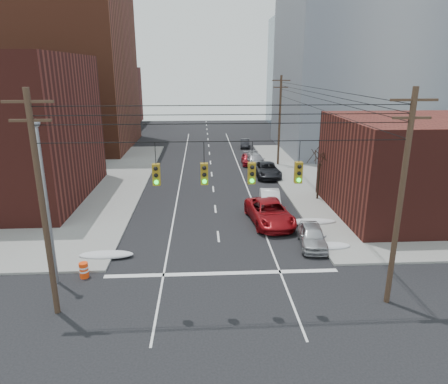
{
  "coord_description": "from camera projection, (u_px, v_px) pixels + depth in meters",
  "views": [
    {
      "loc": [
        -1.1,
        -14.86,
        11.76
      ],
      "look_at": [
        0.49,
        13.31,
        3.0
      ],
      "focal_mm": 32.0,
      "sensor_mm": 36.0,
      "label": 1
    }
  ],
  "objects": [
    {
      "name": "utility_pole_far",
      "position": [
        280.0,
        119.0,
        48.88
      ],
      "size": [
        2.2,
        0.28,
        11.0
      ],
      "color": "#473323",
      "rests_on": "ground"
    },
    {
      "name": "building_storefront",
      "position": [
        435.0,
        167.0,
        32.75
      ],
      "size": [
        16.0,
        12.0,
        8.0
      ],
      "primitive_type": "cube",
      "color": "#4E1C17",
      "rests_on": "ground"
    },
    {
      "name": "parked_car_b",
      "position": [
        270.0,
        200.0,
        34.89
      ],
      "size": [
        2.06,
        4.82,
        1.54
      ],
      "primitive_type": "imported",
      "rotation": [
        0.0,
        0.0,
        -0.09
      ],
      "color": "white",
      "rests_on": "ground"
    },
    {
      "name": "building_glass",
      "position": [
        322.0,
        72.0,
        82.49
      ],
      "size": [
        20.0,
        18.0,
        22.0
      ],
      "primitive_type": "cube",
      "color": "gray",
      "rests_on": "ground"
    },
    {
      "name": "utility_pole_left",
      "position": [
        42.0,
        204.0,
        18.4
      ],
      "size": [
        2.2,
        0.28,
        11.0
      ],
      "color": "#473323",
      "rests_on": "ground"
    },
    {
      "name": "bare_tree",
      "position": [
        319.0,
        176.0,
        36.61
      ],
      "size": [
        2.09,
        2.2,
        4.93
      ],
      "color": "black",
      "rests_on": "ground"
    },
    {
      "name": "street_light",
      "position": [
        45.0,
        190.0,
        21.28
      ],
      "size": [
        0.44,
        0.44,
        9.32
      ],
      "color": "gray",
      "rests_on": "ground"
    },
    {
      "name": "snow_ne",
      "position": [
        328.0,
        246.0,
        27.11
      ],
      "size": [
        3.0,
        1.08,
        0.42
      ],
      "primitive_type": "ellipsoid",
      "color": "silver",
      "rests_on": "ground"
    },
    {
      "name": "parked_car_d",
      "position": [
        255.0,
        160.0,
        49.76
      ],
      "size": [
        2.78,
        5.59,
        1.56
      ],
      "primitive_type": "imported",
      "rotation": [
        0.0,
        0.0,
        0.11
      ],
      "color": "#A1A0A5",
      "rests_on": "ground"
    },
    {
      "name": "parked_car_c",
      "position": [
        267.0,
        170.0,
        45.08
      ],
      "size": [
        2.81,
        5.77,
        1.58
      ],
      "primitive_type": "imported",
      "rotation": [
        0.0,
        0.0,
        0.03
      ],
      "color": "black",
      "rests_on": "ground"
    },
    {
      "name": "lot_car_c",
      "position": [
        22.0,
        198.0,
        34.82
      ],
      "size": [
        5.4,
        2.57,
        1.52
      ],
      "primitive_type": "imported",
      "rotation": [
        0.0,
        0.0,
        1.48
      ],
      "color": "black",
      "rests_on": "sidewalk_nw"
    },
    {
      "name": "parked_car_f",
      "position": [
        245.0,
        143.0,
        61.89
      ],
      "size": [
        1.75,
        4.02,
        1.28
      ],
      "primitive_type": "imported",
      "rotation": [
        0.0,
        0.0,
        -0.1
      ],
      "color": "black",
      "rests_on": "ground"
    },
    {
      "name": "parked_car_e",
      "position": [
        248.0,
        159.0,
        50.83
      ],
      "size": [
        1.77,
        4.13,
        1.39
      ],
      "primitive_type": "imported",
      "rotation": [
        0.0,
        0.0,
        -0.03
      ],
      "color": "maroon",
      "rests_on": "ground"
    },
    {
      "name": "lot_car_b",
      "position": [
        63.0,
        177.0,
        42.01
      ],
      "size": [
        5.41,
        3.95,
        1.37
      ],
      "primitive_type": "imported",
      "rotation": [
        0.0,
        0.0,
        1.96
      ],
      "color": "#9D9DA1",
      "rests_on": "sidewalk_nw"
    },
    {
      "name": "lot_car_d",
      "position": [
        21.0,
        181.0,
        40.68
      ],
      "size": [
        3.8,
        2.18,
        1.22
      ],
      "primitive_type": "imported",
      "rotation": [
        0.0,
        0.0,
        1.35
      ],
      "color": "#B5B6BA",
      "rests_on": "sidewalk_nw"
    },
    {
      "name": "construction_barrel",
      "position": [
        84.0,
        270.0,
        23.33
      ],
      "size": [
        0.61,
        0.61,
        0.93
      ],
      "rotation": [
        0.0,
        0.0,
        -0.16
      ],
      "color": "#FF410D",
      "rests_on": "ground"
    },
    {
      "name": "lot_car_a",
      "position": [
        49.0,
        197.0,
        35.18
      ],
      "size": [
        4.82,
        3.09,
        1.5
      ],
      "primitive_type": "imported",
      "rotation": [
        0.0,
        0.0,
        1.93
      ],
      "color": "white",
      "rests_on": "sidewalk_nw"
    },
    {
      "name": "snow_east_far",
      "position": [
        311.0,
        222.0,
        31.4
      ],
      "size": [
        4.0,
        1.08,
        0.42
      ],
      "primitive_type": "ellipsoid",
      "color": "silver",
      "rests_on": "ground"
    },
    {
      "name": "utility_pole_right",
      "position": [
        401.0,
        197.0,
        19.32
      ],
      "size": [
        2.2,
        0.28,
        11.0
      ],
      "color": "#473323",
      "rests_on": "ground"
    },
    {
      "name": "red_pickup",
      "position": [
        270.0,
        213.0,
        31.45
      ],
      "size": [
        3.62,
        6.64,
        1.77
      ],
      "primitive_type": "imported",
      "rotation": [
        0.0,
        0.0,
        0.11
      ],
      "color": "maroon",
      "rests_on": "ground"
    },
    {
      "name": "building_office",
      "position": [
        362.0,
        63.0,
        57.15
      ],
      "size": [
        22.0,
        20.0,
        25.0
      ],
      "primitive_type": "cube",
      "color": "gray",
      "rests_on": "ground"
    },
    {
      "name": "ground",
      "position": [
        230.0,
        345.0,
        17.71
      ],
      "size": [
        160.0,
        160.0,
        0.0
      ],
      "primitive_type": "plane",
      "color": "black",
      "rests_on": "ground"
    },
    {
      "name": "parked_car_a",
      "position": [
        312.0,
        236.0,
        27.43
      ],
      "size": [
        2.3,
        4.52,
        1.48
      ],
      "primitive_type": "imported",
      "rotation": [
        0.0,
        0.0,
        -0.13
      ],
      "color": "#ABACB0",
      "rests_on": "ground"
    },
    {
      "name": "snow_nw",
      "position": [
        106.0,
        255.0,
        25.83
      ],
      "size": [
        3.5,
        1.08,
        0.42
      ],
      "primitive_type": "ellipsoid",
      "color": "silver",
      "rests_on": "ground"
    },
    {
      "name": "building_brick_far",
      "position": [
        84.0,
        97.0,
        85.1
      ],
      "size": [
        22.0,
        18.0,
        12.0
      ],
      "primitive_type": "cube",
      "color": "#4E1C17",
      "rests_on": "ground"
    },
    {
      "name": "building_brick_tall",
      "position": [
        42.0,
        45.0,
        57.74
      ],
      "size": [
        24.0,
        20.0,
        30.0
      ],
      "primitive_type": "cube",
      "color": "brown",
      "rests_on": "ground"
    },
    {
      "name": "traffic_signals",
      "position": [
        228.0,
        172.0,
        18.43
      ],
      "size": [
        17.0,
        0.42,
        2.02
      ],
      "color": "black",
      "rests_on": "ground"
    }
  ]
}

